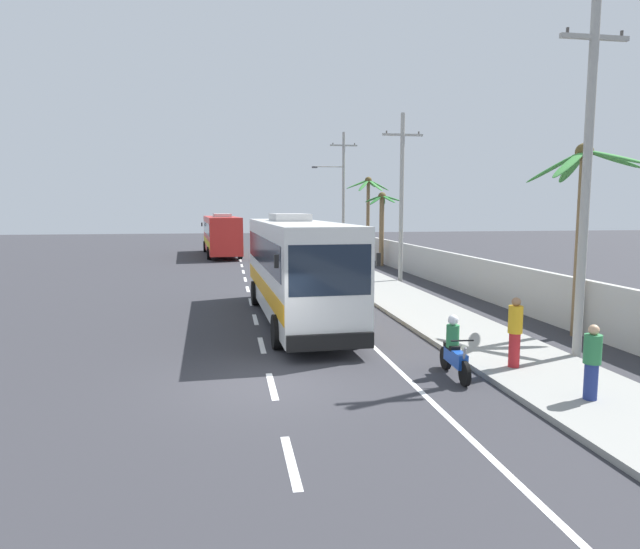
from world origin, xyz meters
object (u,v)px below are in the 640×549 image
Objects in this scene: pedestrian_midwalk at (515,331)px; motorcycle_beside_bus at (318,272)px; palm_third at (382,216)px; pedestrian_near_kerb at (592,361)px; coach_bus_far_lane at (221,234)px; coach_bus_foreground at (295,265)px; utility_pole_mid at (402,195)px; utility_pole_nearest at (586,178)px; palm_second at (582,192)px; utility_pole_far at (342,191)px; palm_nearest at (368,199)px; motorcycle_trailing at (454,352)px.

motorcycle_beside_bus is at bearing 146.69° from pedestrian_midwalk.
pedestrian_near_kerb is at bearing -96.93° from palm_third.
palm_third is at bearing 130.74° from pedestrian_midwalk.
coach_bus_far_lane is 37.30m from pedestrian_midwalk.
utility_pole_mid is at bearing 53.00° from coach_bus_foreground.
pedestrian_near_kerb is at bearing -120.49° from utility_pole_nearest.
coach_bus_far_lane is 7.69× the size of pedestrian_near_kerb.
utility_pole_mid reaches higher than palm_second.
motorcycle_beside_bus is 0.37× the size of palm_third.
pedestrian_near_kerb is 0.17× the size of utility_pole_mid.
utility_pole_nearest is at bearing -123.40° from palm_second.
coach_bus_foreground reaches higher than coach_bus_far_lane.
pedestrian_midwalk reaches higher than motorcycle_beside_bus.
coach_bus_far_lane reaches higher than pedestrian_near_kerb.
palm_third is at bearing -79.43° from utility_pole_far.
coach_bus_foreground is 1.28× the size of utility_pole_mid.
palm_second is at bearing -70.41° from coach_bus_far_lane.
utility_pole_nearest is 30.35m from palm_nearest.
utility_pole_mid is (7.10, 9.42, 2.82)m from coach_bus_foreground.
motorcycle_beside_bus is 19.83m from pedestrian_near_kerb.
coach_bus_foreground is at bearing -104.09° from motorcycle_beside_bus.
utility_pole_nearest reaches higher than palm_second.
coach_bus_foreground is at bearing -105.58° from utility_pole_far.
utility_pole_mid is 14.25m from palm_nearest.
pedestrian_midwalk is 0.29× the size of palm_second.
coach_bus_foreground is at bearing -114.99° from palm_third.
coach_bus_foreground is 25.32m from palm_nearest.
motorcycle_trailing is 1.09× the size of pedestrian_midwalk.
coach_bus_far_lane is at bearing 117.37° from utility_pole_mid.
utility_pole_mid is 13.60m from palm_second.
motorcycle_trailing is 31.98m from palm_nearest.
utility_pole_nearest is at bearing 166.48° from pedestrian_near_kerb.
pedestrian_near_kerb is at bearing -63.14° from coach_bus_foreground.
motorcycle_trailing is 18.00m from utility_pole_mid.
pedestrian_near_kerb is at bearing -95.98° from utility_pole_mid.
palm_nearest is (3.76, 33.56, 3.95)m from pedestrian_near_kerb.
palm_third reaches higher than motorcycle_beside_bus.
coach_bus_far_lane is 11.31m from utility_pole_far.
pedestrian_midwalk is 4.57m from utility_pole_nearest.
palm_nearest is 5.51m from palm_third.
motorcycle_trailing is 7.82m from palm_second.
utility_pole_mid reaches higher than pedestrian_midwalk.
palm_second is at bearing -86.90° from utility_pole_far.
motorcycle_beside_bus is at bearing 105.59° from utility_pole_nearest.
utility_pole_mid is at bearing 96.92° from palm_second.
utility_pole_far is (0.03, 16.15, 0.68)m from utility_pole_mid.
pedestrian_midwalk is 0.19× the size of utility_pole_nearest.
coach_bus_far_lane is at bearing 109.59° from palm_second.
utility_pole_mid is at bearing -96.97° from palm_nearest.
utility_pole_far is (10.16, -3.41, 3.64)m from coach_bus_far_lane.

